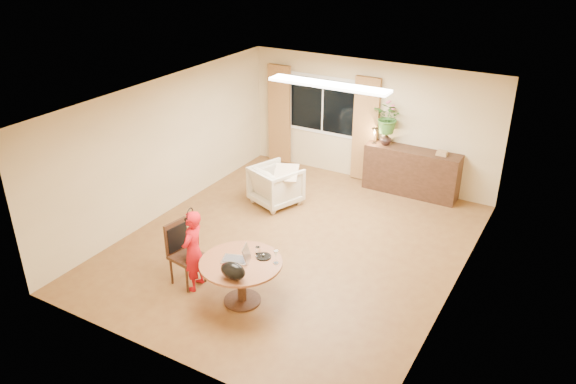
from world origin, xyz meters
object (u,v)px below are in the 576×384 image
object	(u,v)px
dining_chair	(187,255)
child	(193,251)
armchair	(276,185)
sideboard	(411,172)
dining_table	(241,270)

from	to	relation	value
dining_chair	child	distance (m)	0.23
armchair	sideboard	distance (m)	2.79
dining_chair	armchair	distance (m)	3.05
sideboard	dining_chair	bearing A→B (deg)	-111.84
dining_table	armchair	size ratio (longest dim) A/B	1.39
dining_chair	sideboard	bearing A→B (deg)	77.35
dining_chair	armchair	xyz separation A→B (m)	(-0.23, 3.04, -0.11)
armchair	sideboard	size ratio (longest dim) A/B	0.45
dining_table	dining_chair	xyz separation A→B (m)	(-0.99, -0.02, -0.03)
child	armchair	size ratio (longest dim) A/B	1.51
dining_chair	child	xyz separation A→B (m)	(0.17, -0.04, 0.15)
dining_chair	child	bearing A→B (deg)	-2.64
armchair	sideboard	world-z (taller)	sideboard
dining_table	child	distance (m)	0.83
sideboard	armchair	bearing A→B (deg)	-140.81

